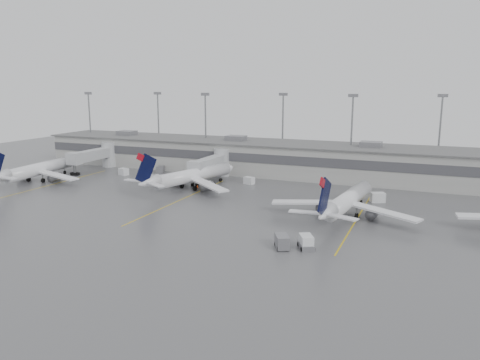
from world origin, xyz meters
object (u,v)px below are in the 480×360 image
at_px(jet_mid_left, 190,176).
at_px(baggage_tug, 306,243).
at_px(jet_mid_right, 346,201).
at_px(jet_far_left, 36,169).

relative_size(jet_mid_left, baggage_tug, 8.12).
distance_m(jet_mid_left, jet_mid_right, 37.15).
bearing_deg(jet_far_left, jet_mid_left, 4.71).
height_order(jet_mid_left, baggage_tug, jet_mid_left).
distance_m(jet_mid_left, baggage_tug, 43.64).
bearing_deg(jet_far_left, jet_mid_right, -7.46).
distance_m(jet_far_left, baggage_tug, 74.25).
xyz_separation_m(jet_mid_right, baggage_tug, (-2.31, -18.49, -2.18)).
height_order(jet_far_left, jet_mid_right, jet_far_left).
xyz_separation_m(jet_mid_left, jet_mid_right, (36.01, -9.16, -0.06)).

